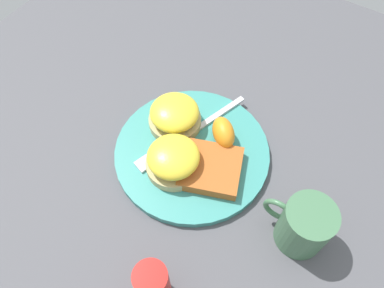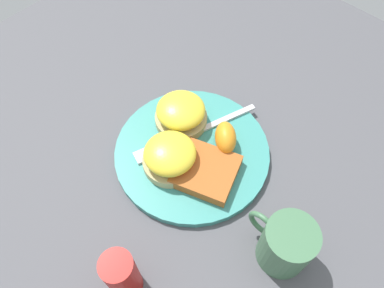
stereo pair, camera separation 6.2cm
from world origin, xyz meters
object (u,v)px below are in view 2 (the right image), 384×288
at_px(orange_wedge, 226,138).
at_px(condiment_bottle, 122,275).
at_px(sandwich_benedict_left, 181,113).
at_px(sandwich_benedict_right, 170,156).
at_px(cup, 286,244).
at_px(fork, 189,135).
at_px(hashbrown_patty, 206,171).

xyz_separation_m(orange_wedge, condiment_bottle, (-0.05, 0.27, 0.02)).
height_order(sandwich_benedict_left, sandwich_benedict_right, same).
height_order(sandwich_benedict_left, cup, cup).
distance_m(sandwich_benedict_left, fork, 0.04).
xyz_separation_m(sandwich_benedict_left, hashbrown_patty, (-0.10, 0.05, -0.02)).
xyz_separation_m(sandwich_benedict_left, sandwich_benedict_right, (-0.05, 0.07, 0.00)).
relative_size(sandwich_benedict_right, orange_wedge, 1.55).
distance_m(sandwich_benedict_right, cup, 0.22).
height_order(sandwich_benedict_left, condiment_bottle, condiment_bottle).
height_order(hashbrown_patty, cup, cup).
bearing_deg(condiment_bottle, cup, -125.94).
relative_size(sandwich_benedict_right, hashbrown_patty, 0.96).
bearing_deg(sandwich_benedict_right, fork, -75.16).
height_order(hashbrown_patty, orange_wedge, orange_wedge).
bearing_deg(fork, cup, 166.84).
bearing_deg(orange_wedge, cup, 154.83).
relative_size(sandwich_benedict_left, hashbrown_patty, 0.96).
bearing_deg(sandwich_benedict_left, condiment_bottle, 118.20).
distance_m(fork, condiment_bottle, 0.26).
bearing_deg(sandwich_benedict_left, sandwich_benedict_right, 122.39).
bearing_deg(hashbrown_patty, condiment_bottle, 99.09).
bearing_deg(sandwich_benedict_right, condiment_bottle, 116.34).
bearing_deg(sandwich_benedict_right, hashbrown_patty, -155.17).
distance_m(sandwich_benedict_right, condiment_bottle, 0.20).
height_order(sandwich_benedict_right, orange_wedge, sandwich_benedict_right).
bearing_deg(sandwich_benedict_left, fork, 157.06).
relative_size(sandwich_benedict_left, orange_wedge, 1.55).
relative_size(sandwich_benedict_left, cup, 0.89).
bearing_deg(orange_wedge, condiment_bottle, 99.87).
bearing_deg(orange_wedge, sandwich_benedict_left, 10.13).
relative_size(hashbrown_patty, fork, 0.42).
relative_size(sandwich_benedict_left, fork, 0.40).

